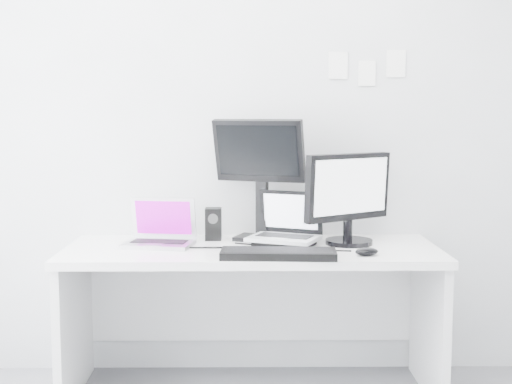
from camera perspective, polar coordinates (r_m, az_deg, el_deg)
back_wall at (r=3.72m, az=-0.37°, el=5.99°), size 3.60×0.00×3.60m
desk at (r=3.52m, az=-0.33°, el=-10.30°), size 1.80×0.70×0.73m
macbook at (r=3.46m, az=-7.88°, el=-2.37°), size 0.36×0.29×0.24m
speaker at (r=3.62m, az=-3.45°, el=-2.58°), size 0.09×0.09×0.16m
dell_laptop at (r=3.45m, az=2.23°, el=-2.13°), size 0.40×0.36×0.27m
rear_monitor at (r=3.57m, az=0.34°, el=1.10°), size 0.49×0.32×0.63m
samsung_monitor at (r=3.50m, az=7.53°, el=-0.43°), size 0.55×0.48×0.47m
keyboard at (r=3.18m, az=1.81°, el=-4.99°), size 0.52×0.21×0.03m
mouse at (r=3.26m, az=8.90°, el=-4.77°), size 0.13×0.10×0.04m
wall_note_0 at (r=3.75m, az=6.62°, el=10.08°), size 0.10×0.00×0.14m
wall_note_1 at (r=3.77m, az=8.90°, el=9.42°), size 0.09×0.00×0.13m
wall_note_2 at (r=3.80m, az=11.18°, el=10.10°), size 0.10×0.00×0.14m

